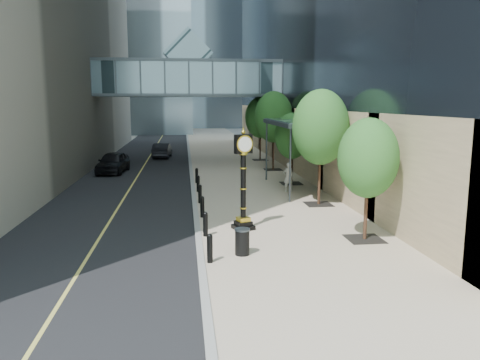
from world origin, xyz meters
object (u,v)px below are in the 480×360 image
(trash_bin, at_px, (242,243))
(car_far, at_px, (162,150))
(street_clock, at_px, (243,187))
(car_near, at_px, (113,162))
(pedestrian, at_px, (288,177))

(trash_bin, xyz_separation_m, car_far, (-4.18, 30.67, 0.23))
(street_clock, distance_m, trash_bin, 3.70)
(street_clock, xyz_separation_m, car_near, (-8.00, 17.58, -1.07))
(street_clock, xyz_separation_m, trash_bin, (-0.46, -3.39, -1.40))
(street_clock, height_order, car_near, street_clock)
(pedestrian, bearing_deg, car_near, -50.99)
(car_near, bearing_deg, street_clock, -60.15)
(pedestrian, xyz_separation_m, car_far, (-8.47, 19.03, -0.22))
(trash_bin, relative_size, car_near, 0.19)
(street_clock, height_order, pedestrian, street_clock)
(trash_bin, height_order, pedestrian, pedestrian)
(car_far, bearing_deg, trash_bin, 102.33)
(pedestrian, distance_m, car_far, 20.83)
(street_clock, bearing_deg, car_near, 94.35)
(pedestrian, bearing_deg, car_far, -78.72)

